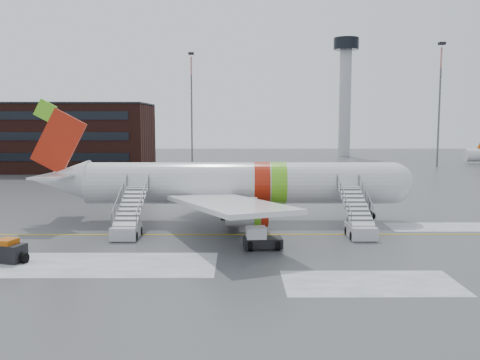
{
  "coord_description": "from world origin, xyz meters",
  "views": [
    {
      "loc": [
        2.41,
        -43.55,
        9.26
      ],
      "look_at": [
        2.6,
        3.15,
        4.0
      ],
      "focal_mm": 40.0,
      "sensor_mm": 36.0,
      "label": 1
    }
  ],
  "objects_px": {
    "baggage_tractor": "(7,252)",
    "airliner": "(230,184)",
    "pushback_tug": "(260,239)",
    "airstair_fwd": "(359,223)",
    "airstair_aft": "(128,223)"
  },
  "relations": [
    {
      "from": "airliner",
      "to": "airstair_aft",
      "type": "height_order",
      "value": "airliner"
    },
    {
      "from": "airliner",
      "to": "airstair_aft",
      "type": "bearing_deg",
      "value": -140.86
    },
    {
      "from": "airstair_aft",
      "to": "baggage_tractor",
      "type": "bearing_deg",
      "value": -128.84
    },
    {
      "from": "pushback_tug",
      "to": "airstair_fwd",
      "type": "bearing_deg",
      "value": 28.1
    },
    {
      "from": "airliner",
      "to": "pushback_tug",
      "type": "distance_m",
      "value": 11.44
    },
    {
      "from": "airliner",
      "to": "pushback_tug",
      "type": "xyz_separation_m",
      "value": [
        2.39,
        -10.85,
        -2.72
      ]
    },
    {
      "from": "baggage_tractor",
      "to": "airliner",
      "type": "bearing_deg",
      "value": 45.08
    },
    {
      "from": "airstair_aft",
      "to": "pushback_tug",
      "type": "distance_m",
      "value": 11.28
    },
    {
      "from": "airstair_aft",
      "to": "pushback_tug",
      "type": "bearing_deg",
      "value": -22.5
    },
    {
      "from": "airliner",
      "to": "baggage_tractor",
      "type": "height_order",
      "value": "airliner"
    },
    {
      "from": "baggage_tractor",
      "to": "pushback_tug",
      "type": "bearing_deg",
      "value": 12.02
    },
    {
      "from": "airliner",
      "to": "baggage_tractor",
      "type": "relative_size",
      "value": 11.43
    },
    {
      "from": "airliner",
      "to": "baggage_tractor",
      "type": "xyz_separation_m",
      "value": [
        -14.38,
        -14.42,
        -2.77
      ]
    },
    {
      "from": "airliner",
      "to": "pushback_tug",
      "type": "bearing_deg",
      "value": -77.59
    },
    {
      "from": "airstair_fwd",
      "to": "pushback_tug",
      "type": "bearing_deg",
      "value": -151.9
    }
  ]
}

